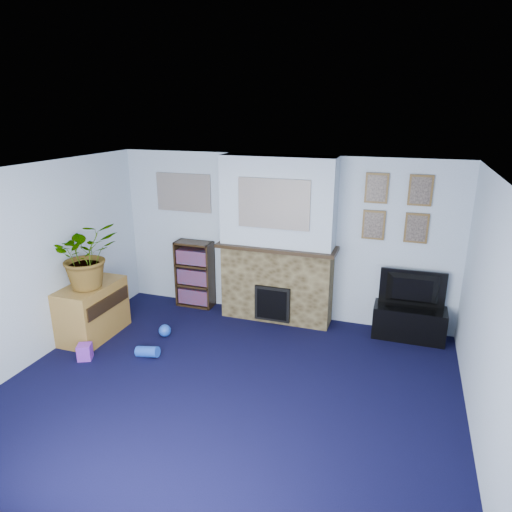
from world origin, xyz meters
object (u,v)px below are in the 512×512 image
(bookshelf, at_px, (195,275))
(television, at_px, (412,290))
(tv_stand, at_px, (409,322))
(sideboard, at_px, (93,312))

(bookshelf, bearing_deg, television, -1.00)
(television, distance_m, bookshelf, 3.24)
(tv_stand, xyz_separation_m, bookshelf, (-3.24, 0.08, 0.28))
(television, xyz_separation_m, sideboard, (-4.12, -1.33, -0.35))
(bookshelf, relative_size, sideboard, 1.09)
(television, bearing_deg, bookshelf, -2.18)
(tv_stand, distance_m, television, 0.47)
(tv_stand, bearing_deg, television, 90.00)
(tv_stand, relative_size, bookshelf, 0.90)
(tv_stand, relative_size, television, 1.10)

